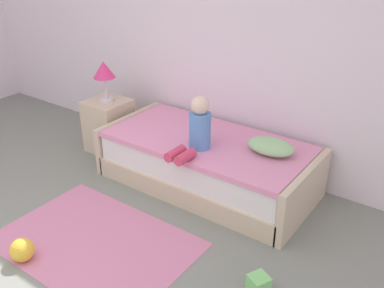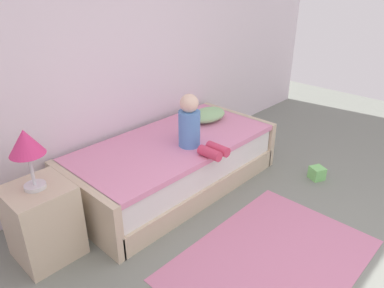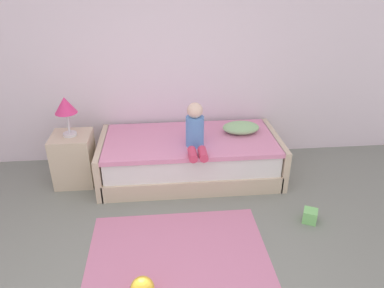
{
  "view_description": "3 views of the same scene",
  "coord_description": "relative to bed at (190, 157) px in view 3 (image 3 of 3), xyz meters",
  "views": [
    {
      "loc": [
        2.47,
        -1.14,
        2.31
      ],
      "look_at": [
        0.39,
        1.75,
        0.55
      ],
      "focal_mm": 40.52,
      "sensor_mm": 36.0,
      "label": 1
    },
    {
      "loc": [
        -1.76,
        -0.29,
        2.0
      ],
      "look_at": [
        0.39,
        1.75,
        0.55
      ],
      "focal_mm": 33.82,
      "sensor_mm": 36.0,
      "label": 2
    },
    {
      "loc": [
        0.06,
        -1.75,
        2.32
      ],
      "look_at": [
        0.39,
        1.75,
        0.55
      ],
      "focal_mm": 33.59,
      "sensor_mm": 36.0,
      "label": 3
    }
  ],
  "objects": [
    {
      "name": "wall_rear",
      "position": [
        -0.39,
        0.6,
        1.2
      ],
      "size": [
        7.2,
        0.1,
        2.9
      ],
      "primitive_type": "cube",
      "color": "white",
      "rests_on": "ground"
    },
    {
      "name": "bed",
      "position": [
        0.0,
        0.0,
        0.0
      ],
      "size": [
        2.11,
        1.0,
        0.5
      ],
      "color": "beige",
      "rests_on": "ground"
    },
    {
      "name": "nightstand",
      "position": [
        -1.35,
        -0.0,
        0.05
      ],
      "size": [
        0.44,
        0.44,
        0.6
      ],
      "primitive_type": "cube",
      "color": "beige",
      "rests_on": "ground"
    },
    {
      "name": "table_lamp",
      "position": [
        -1.35,
        -0.0,
        0.69
      ],
      "size": [
        0.24,
        0.24,
        0.45
      ],
      "color": "silver",
      "rests_on": "nightstand"
    },
    {
      "name": "child_figure",
      "position": [
        0.04,
        -0.23,
        0.46
      ],
      "size": [
        0.2,
        0.51,
        0.5
      ],
      "color": "#598CD1",
      "rests_on": "bed"
    },
    {
      "name": "pillow",
      "position": [
        0.62,
        0.1,
        0.32
      ],
      "size": [
        0.44,
        0.3,
        0.13
      ],
      "primitive_type": "ellipsoid",
      "color": "#99CC8C",
      "rests_on": "bed"
    },
    {
      "name": "toy_ball",
      "position": [
        -0.53,
        -1.77,
        -0.15
      ],
      "size": [
        0.19,
        0.19,
        0.19
      ],
      "primitive_type": "sphere",
      "color": "yellow",
      "rests_on": "ground"
    },
    {
      "name": "area_rug",
      "position": [
        -0.23,
        -1.3,
        -0.24
      ],
      "size": [
        1.6,
        1.1,
        0.01
      ],
      "primitive_type": "cube",
      "color": "pink",
      "rests_on": "ground"
    },
    {
      "name": "toy_block",
      "position": [
        1.12,
        -1.0,
        -0.18
      ],
      "size": [
        0.18,
        0.18,
        0.13
      ],
      "primitive_type": "cube",
      "rotation": [
        0.0,
        0.0,
        1.12
      ],
      "color": "#7FD872",
      "rests_on": "ground"
    }
  ]
}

